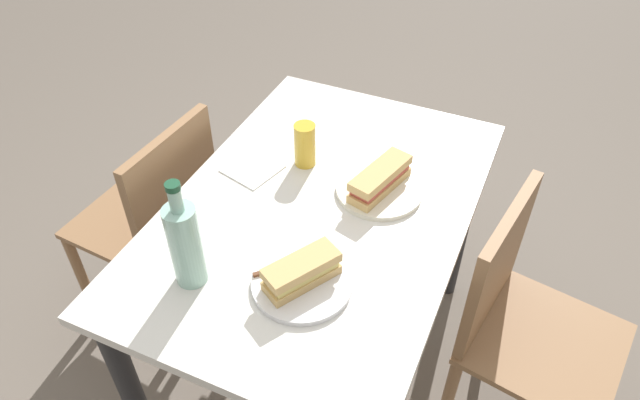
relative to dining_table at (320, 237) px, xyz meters
name	(u,v)px	position (x,y,z in m)	size (l,w,h in m)	color
ground_plane	(320,363)	(0.00, 0.00, -0.65)	(8.00, 8.00, 0.00)	#6B6056
dining_table	(320,237)	(0.00, 0.00, 0.00)	(1.17, 0.78, 0.77)	silver
chair_far	(159,218)	(-0.01, 0.58, -0.15)	(0.43, 0.43, 0.87)	#936B47
chair_near	(519,321)	(0.06, -0.59, -0.15)	(0.46, 0.46, 0.87)	#936B47
plate_near	(379,190)	(0.12, -0.13, 0.13)	(0.24, 0.24, 0.01)	silver
baguette_sandwich_near	(380,179)	(0.12, -0.13, 0.17)	(0.22, 0.12, 0.07)	tan
knife_near	(362,182)	(0.12, -0.08, 0.14)	(0.18, 0.01, 0.01)	silver
plate_far	(302,283)	(-0.27, -0.08, 0.13)	(0.24, 0.24, 0.01)	white
baguette_sandwich_far	(302,271)	(-0.27, -0.08, 0.17)	(0.19, 0.15, 0.07)	tan
knife_far	(285,267)	(-0.25, -0.02, 0.14)	(0.13, 0.14, 0.01)	silver
water_bottle	(185,243)	(-0.36, 0.17, 0.24)	(0.08, 0.08, 0.30)	#99C6B7
beer_glass	(305,145)	(0.15, 0.12, 0.19)	(0.06, 0.06, 0.13)	gold
paper_napkin	(253,169)	(0.06, 0.24, 0.13)	(0.14, 0.14, 0.00)	white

